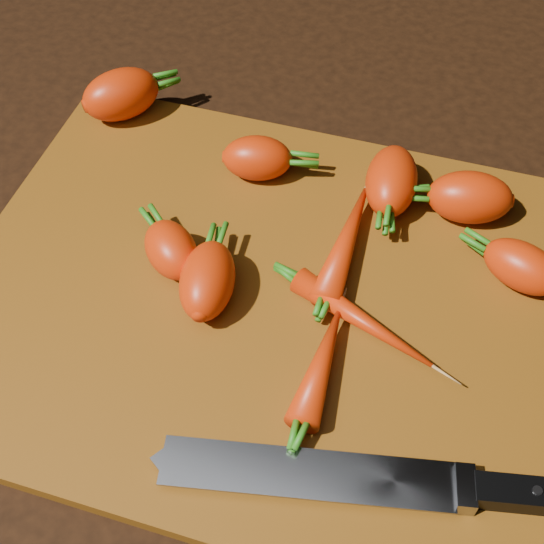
# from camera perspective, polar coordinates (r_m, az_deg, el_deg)

# --- Properties ---
(ground) EXTENTS (2.00, 2.00, 0.01)m
(ground) POSITION_cam_1_polar(r_m,az_deg,el_deg) (0.62, -0.27, -2.70)
(ground) COLOR black
(cutting_board) EXTENTS (0.50, 0.40, 0.01)m
(cutting_board) POSITION_cam_1_polar(r_m,az_deg,el_deg) (0.61, -0.27, -2.10)
(cutting_board) COLOR brown
(cutting_board) RESTS_ON ground
(carrot_0) EXTENTS (0.09, 0.09, 0.05)m
(carrot_0) POSITION_cam_1_polar(r_m,az_deg,el_deg) (0.76, -11.31, 12.98)
(carrot_0) COLOR red
(carrot_0) RESTS_ON cutting_board
(carrot_1) EXTENTS (0.07, 0.07, 0.04)m
(carrot_1) POSITION_cam_1_polar(r_m,az_deg,el_deg) (0.61, -7.59, 1.67)
(carrot_1) COLOR red
(carrot_1) RESTS_ON cutting_board
(carrot_2) EXTENTS (0.05, 0.08, 0.04)m
(carrot_2) POSITION_cam_1_polar(r_m,az_deg,el_deg) (0.67, 8.98, 6.79)
(carrot_2) COLOR red
(carrot_2) RESTS_ON cutting_board
(carrot_3) EXTENTS (0.05, 0.08, 0.04)m
(carrot_3) POSITION_cam_1_polar(r_m,az_deg,el_deg) (0.59, -4.89, -0.63)
(carrot_3) COLOR red
(carrot_3) RESTS_ON cutting_board
(carrot_4) EXTENTS (0.08, 0.06, 0.05)m
(carrot_4) POSITION_cam_1_polar(r_m,az_deg,el_deg) (0.67, 14.67, 5.46)
(carrot_4) COLOR red
(carrot_4) RESTS_ON cutting_board
(carrot_5) EXTENTS (0.07, 0.05, 0.04)m
(carrot_5) POSITION_cam_1_polar(r_m,az_deg,el_deg) (0.68, -1.12, 8.57)
(carrot_5) COLOR red
(carrot_5) RESTS_ON cutting_board
(carrot_6) EXTENTS (0.07, 0.06, 0.04)m
(carrot_6) POSITION_cam_1_polar(r_m,az_deg,el_deg) (0.63, 18.33, 0.38)
(carrot_6) COLOR red
(carrot_6) RESTS_ON cutting_board
(carrot_7) EXTENTS (0.03, 0.13, 0.03)m
(carrot_7) POSITION_cam_1_polar(r_m,az_deg,el_deg) (0.63, 5.60, 2.29)
(carrot_7) COLOR red
(carrot_7) RESTS_ON cutting_board
(carrot_8) EXTENTS (0.12, 0.07, 0.02)m
(carrot_8) POSITION_cam_1_polar(r_m,az_deg,el_deg) (0.58, 6.83, -3.67)
(carrot_8) COLOR red
(carrot_8) RESTS_ON cutting_board
(carrot_9) EXTENTS (0.03, 0.10, 0.03)m
(carrot_9) POSITION_cam_1_polar(r_m,az_deg,el_deg) (0.56, 3.70, -7.03)
(carrot_9) COLOR red
(carrot_9) RESTS_ON cutting_board
(knife) EXTENTS (0.32, 0.09, 0.02)m
(knife) POSITION_cam_1_polar(r_m,az_deg,el_deg) (0.52, 4.84, -15.08)
(knife) COLOR gray
(knife) RESTS_ON cutting_board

